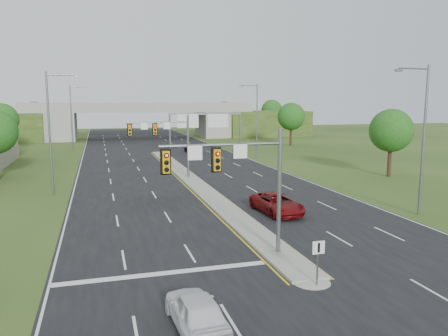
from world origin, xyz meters
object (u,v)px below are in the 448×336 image
signal_mast_near (240,173)px  keep_right_sign (318,256)px  overpass (140,123)px  signal_mast_far (167,136)px  car_far_c (192,148)px  car_white (196,310)px  sign_gantry (205,122)px  car_far_a (277,203)px

signal_mast_near → keep_right_sign: signal_mast_near is taller
signal_mast_near → overpass: (2.26, 80.07, -1.17)m
signal_mast_near → keep_right_sign: size_ratio=3.18×
signal_mast_far → car_far_c: bearing=72.1°
signal_mast_near → car_white: bearing=-120.5°
signal_mast_near → signal_mast_far: size_ratio=1.00×
sign_gantry → car_white: 53.28m
car_far_a → car_far_c: bearing=82.6°
signal_mast_far → signal_mast_near: bearing=-90.0°
signal_mast_near → signal_mast_far: bearing=90.0°
sign_gantry → car_far_a: sign_gantry is taller
car_white → car_far_c: bearing=-105.4°
signal_mast_far → car_far_a: size_ratio=1.29×
signal_mast_far → car_far_a: bearing=-71.1°
overpass → car_far_a: overpass is taller
signal_mast_far → keep_right_sign: (2.26, -29.45, -3.21)m
signal_mast_near → signal_mast_far: (0.00, 25.00, 0.00)m
signal_mast_near → keep_right_sign: 5.94m
sign_gantry → overpass: (-6.68, 35.08, -1.69)m
sign_gantry → signal_mast_far: bearing=-114.1°
signal_mast_near → sign_gantry: 45.88m
signal_mast_far → keep_right_sign: signal_mast_far is taller
car_far_c → signal_mast_near: bearing=-104.7°
car_white → car_far_c: car_far_c is taller
signal_mast_far → keep_right_sign: size_ratio=3.18×
signal_mast_near → car_white: size_ratio=1.66×
car_white → car_far_a: (9.54, 14.92, 0.04)m
signal_mast_far → overpass: overpass is taller
sign_gantry → car_far_c: size_ratio=2.66×
car_far_a → signal_mast_near: bearing=-128.8°
signal_mast_near → car_far_c: signal_mast_near is taller
signal_mast_far → car_white: bearing=-97.0°
signal_mast_far → overpass: 55.13m
signal_mast_near → car_far_c: 49.41m
car_far_a → car_far_c: (1.95, 40.27, -0.01)m
overpass → car_far_a: (3.43, -71.69, -2.78)m
car_far_a → overpass: bearing=88.2°
signal_mast_near → signal_mast_far: same height
signal_mast_far → sign_gantry: 21.91m
overpass → car_far_a: size_ratio=14.69×
car_white → keep_right_sign: bearing=-164.8°
sign_gantry → overpass: overpass is taller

